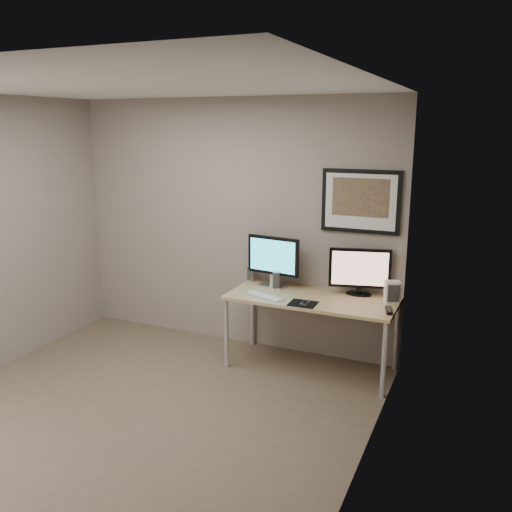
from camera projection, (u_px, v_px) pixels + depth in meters
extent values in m
plane|color=brown|center=(145.00, 411.00, 4.51)|extent=(3.60, 3.60, 0.00)
plane|color=white|center=(127.00, 85.00, 3.89)|extent=(3.60, 3.60, 0.00)
plane|color=gray|center=(233.00, 224.00, 5.71)|extent=(3.60, 0.00, 3.60)
plane|color=gray|center=(367.00, 287.00, 3.50)|extent=(0.00, 3.40, 3.40)
cube|color=olive|center=(312.00, 298.00, 5.15)|extent=(1.60, 0.70, 0.03)
cylinder|color=silver|center=(226.00, 334.00, 5.26)|extent=(0.04, 0.04, 0.70)
cylinder|color=silver|center=(252.00, 314.00, 5.81)|extent=(0.04, 0.04, 0.70)
cylinder|color=silver|center=(384.00, 360.00, 4.66)|extent=(0.04, 0.04, 0.70)
cylinder|color=silver|center=(396.00, 335.00, 5.21)|extent=(0.04, 0.04, 0.70)
cube|color=black|center=(361.00, 201.00, 5.09)|extent=(0.75, 0.03, 0.60)
cube|color=silver|center=(360.00, 202.00, 5.08)|extent=(0.67, 0.00, 0.52)
cube|color=gold|center=(360.00, 197.00, 5.07)|extent=(0.54, 0.00, 0.36)
cube|color=#B1B1B6|center=(273.00, 285.00, 5.48)|extent=(0.28, 0.21, 0.02)
cube|color=#B1B1B6|center=(273.00, 279.00, 5.46)|extent=(0.06, 0.05, 0.11)
cube|color=black|center=(273.00, 256.00, 5.40)|extent=(0.56, 0.11, 0.38)
cube|color=#27A0B7|center=(273.00, 256.00, 5.38)|extent=(0.50, 0.07, 0.32)
cube|color=black|center=(359.00, 294.00, 5.20)|extent=(0.27, 0.19, 0.02)
cube|color=black|center=(359.00, 290.00, 5.19)|extent=(0.07, 0.06, 0.06)
cube|color=black|center=(360.00, 268.00, 5.14)|extent=(0.57, 0.17, 0.38)
cube|color=tan|center=(359.00, 269.00, 5.13)|extent=(0.51, 0.13, 0.32)
cylinder|color=#B1B1B6|center=(251.00, 273.00, 5.66)|extent=(0.08, 0.08, 0.17)
cylinder|color=#B1B1B6|center=(276.00, 280.00, 5.37)|extent=(0.09, 0.09, 0.18)
cube|color=silver|center=(264.00, 296.00, 5.15)|extent=(0.43, 0.24, 0.01)
cube|color=black|center=(303.00, 304.00, 4.95)|extent=(0.26, 0.23, 0.00)
ellipsoid|color=black|center=(305.00, 302.00, 4.92)|extent=(0.06, 0.10, 0.03)
cube|color=black|center=(389.00, 310.00, 4.74)|extent=(0.10, 0.20, 0.02)
cube|color=silver|center=(392.00, 292.00, 4.96)|extent=(0.16, 0.14, 0.20)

